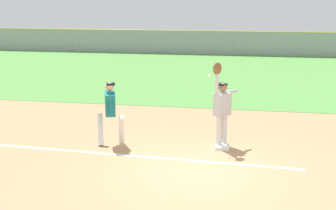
# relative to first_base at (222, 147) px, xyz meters

# --- Properties ---
(ground_plane) EXTENTS (69.70, 69.70, 0.00)m
(ground_plane) POSITION_rel_first_base_xyz_m (-0.47, -1.79, -0.04)
(ground_plane) COLOR tan
(outfield_grass) EXTENTS (46.87, 15.75, 0.01)m
(outfield_grass) POSITION_rel_first_base_xyz_m (-0.47, 12.16, -0.04)
(outfield_grass) COLOR #549342
(outfield_grass) RESTS_ON ground_plane
(chalk_foul_line) EXTENTS (11.99, 0.69, 0.01)m
(chalk_foul_line) POSITION_rel_first_base_xyz_m (-4.00, -0.90, -0.04)
(chalk_foul_line) COLOR white
(chalk_foul_line) RESTS_ON ground_plane
(first_base) EXTENTS (0.39, 0.39, 0.08)m
(first_base) POSITION_rel_first_base_xyz_m (0.00, 0.00, 0.00)
(first_base) COLOR white
(first_base) RESTS_ON ground_plane
(fielder) EXTENTS (0.67, 0.75, 2.28)m
(fielder) POSITION_rel_first_base_xyz_m (-0.06, 0.18, 1.08)
(fielder) COLOR silver
(fielder) RESTS_ON ground_plane
(runner) EXTENTS (0.87, 0.82, 1.72)m
(runner) POSITION_rel_first_base_xyz_m (-2.97, -0.24, 0.96)
(runner) COLOR white
(runner) RESTS_ON ground_plane
(baseball) EXTENTS (0.07, 0.07, 0.07)m
(baseball) POSITION_rel_first_base_xyz_m (-0.38, 0.01, 1.89)
(baseball) COLOR white
(outfield_fence) EXTENTS (46.95, 0.08, 1.67)m
(outfield_fence) POSITION_rel_first_base_xyz_m (-0.47, 20.03, 0.79)
(outfield_fence) COLOR #93999E
(outfield_fence) RESTS_ON ground_plane
(parked_car_white) EXTENTS (4.48, 2.27, 1.25)m
(parked_car_white) POSITION_rel_first_base_xyz_m (-7.45, 22.75, 0.63)
(parked_car_white) COLOR white
(parked_car_white) RESTS_ON ground_plane
(parked_car_green) EXTENTS (4.55, 2.42, 1.25)m
(parked_car_green) POSITION_rel_first_base_xyz_m (-1.27, 23.32, 0.63)
(parked_car_green) COLOR #1E6B33
(parked_car_green) RESTS_ON ground_plane
(parked_car_tan) EXTENTS (4.45, 2.21, 1.25)m
(parked_car_tan) POSITION_rel_first_base_xyz_m (4.08, 23.35, 0.63)
(parked_car_tan) COLOR tan
(parked_car_tan) RESTS_ON ground_plane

